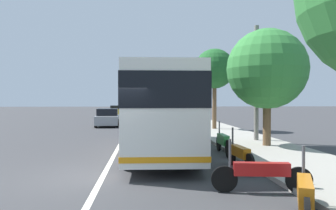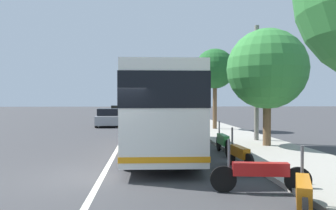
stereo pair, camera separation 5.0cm
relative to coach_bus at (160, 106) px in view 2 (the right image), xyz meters
name	(u,v)px [view 2 (the right image)]	position (x,y,z in m)	size (l,w,h in m)	color
ground_plane	(102,177)	(-4.43, 1.84, -1.92)	(220.00, 220.00, 0.00)	#38383A
sidewalk_curb	(232,136)	(5.57, -4.56, -1.85)	(110.00, 3.60, 0.14)	#9E998E
lane_divider_line	(124,138)	(5.57, 1.84, -1.91)	(110.00, 0.16, 0.01)	silver
coach_bus	(160,106)	(0.00, 0.00, 0.00)	(10.63, 2.69, 3.30)	silver
motorcycle_nearest_curb	(303,195)	(-8.36, -2.15, -1.43)	(2.13, 1.01, 1.29)	black
motorcycle_far_end	(260,173)	(-6.41, -2.06, -1.45)	(0.42, 2.33, 1.26)	black
motorcycle_angled	(239,155)	(-3.78, -2.32, -1.44)	(2.28, 0.32, 1.27)	black
motorcycle_by_tree	(223,142)	(-0.66, -2.53, -1.42)	(2.41, 0.26, 1.29)	black
car_oncoming	(108,118)	(14.42, 3.69, -1.22)	(4.12, 2.05, 1.47)	gray
car_far_distant	(118,111)	(31.84, 4.25, -1.20)	(4.11, 2.17, 1.49)	gold
car_behind_bus	(155,114)	(23.71, -0.54, -1.23)	(4.49, 2.04, 1.47)	gray
roadside_tree_mid_block	(267,69)	(0.72, -4.87, 1.66)	(3.61, 3.61, 5.39)	brown
roadside_tree_far_block	(215,69)	(9.85, -4.42, 2.50)	(2.86, 2.86, 5.89)	brown
utility_pole	(257,84)	(2.79, -5.09, 1.08)	(0.23, 0.23, 6.00)	slate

